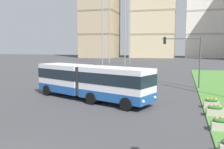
# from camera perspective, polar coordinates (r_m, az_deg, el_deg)

# --- Properties ---
(articulated_bus) EXTENTS (11.84, 6.72, 3.00)m
(articulated_bus) POSITION_cam_1_polar(r_m,az_deg,el_deg) (21.43, -5.12, -1.58)
(articulated_bus) COLOR white
(articulated_bus) RESTS_ON ground
(car_white_van) EXTENTS (4.41, 2.05, 1.58)m
(car_white_van) POSITION_cam_1_polar(r_m,az_deg,el_deg) (29.92, -8.97, -1.09)
(car_white_van) COLOR silver
(car_white_van) RESTS_ON ground
(flower_planter_2) EXTENTS (1.10, 0.56, 0.74)m
(flower_planter_2) POSITION_cam_1_polar(r_m,az_deg,el_deg) (14.95, 24.37, -10.49)
(flower_planter_2) COLOR #B7AD9E
(flower_planter_2) RESTS_ON grass_median
(flower_planter_3) EXTENTS (1.10, 0.56, 0.74)m
(flower_planter_3) POSITION_cam_1_polar(r_m,az_deg,el_deg) (17.87, 23.03, -7.70)
(flower_planter_3) COLOR #B7AD9E
(flower_planter_3) RESTS_ON grass_median
(flower_planter_4) EXTENTS (1.10, 0.56, 0.74)m
(flower_planter_4) POSITION_cam_1_polar(r_m,az_deg,el_deg) (20.08, 22.29, -6.14)
(flower_planter_4) COLOR #B7AD9E
(flower_planter_4) RESTS_ON grass_median
(traffic_light_far_right) EXTENTS (4.25, 0.28, 5.78)m
(traffic_light_far_right) POSITION_cam_1_polar(r_m,az_deg,el_deg) (28.54, 17.12, 4.92)
(traffic_light_far_right) COLOR #474C51
(traffic_light_far_right) RESTS_ON ground
(apartment_tower_west) EXTENTS (15.26, 15.28, 49.64)m
(apartment_tower_west) POSITION_cam_1_polar(r_m,az_deg,el_deg) (113.22, -2.91, 16.70)
(apartment_tower_west) COLOR tan
(apartment_tower_west) RESTS_ON ground
(apartment_tower_westcentre) EXTENTS (19.08, 15.45, 49.36)m
(apartment_tower_westcentre) POSITION_cam_1_polar(r_m,az_deg,el_deg) (114.27, 9.76, 16.45)
(apartment_tower_westcentre) COLOR beige
(apartment_tower_westcentre) RESTS_ON ground
(apartment_tower_centre) EXTENTS (16.87, 16.17, 39.51)m
(apartment_tower_centre) POSITION_cam_1_polar(r_m,az_deg,el_deg) (119.82, 21.15, 13.26)
(apartment_tower_centre) COLOR silver
(apartment_tower_centre) RESTS_ON ground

